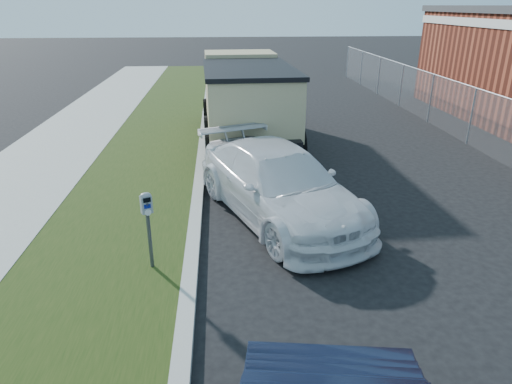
{
  "coord_description": "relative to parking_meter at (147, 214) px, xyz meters",
  "views": [
    {
      "loc": [
        -2.02,
        -6.79,
        4.23
      ],
      "look_at": [
        -1.4,
        1.0,
        1.0
      ],
      "focal_mm": 32.0,
      "sensor_mm": 36.0,
      "label": 1
    }
  ],
  "objects": [
    {
      "name": "ground",
      "position": [
        3.24,
        0.03,
        -1.1
      ],
      "size": [
        120.0,
        120.0,
        0.0
      ],
      "primitive_type": "plane",
      "color": "black",
      "rests_on": "ground"
    },
    {
      "name": "streetside",
      "position": [
        -2.33,
        2.03,
        -1.03
      ],
      "size": [
        6.12,
        50.0,
        0.15
      ],
      "color": "gray",
      "rests_on": "ground"
    },
    {
      "name": "chainlink_fence",
      "position": [
        9.24,
        7.03,
        0.16
      ],
      "size": [
        0.06,
        30.06,
        30.0
      ],
      "color": "slate",
      "rests_on": "ground"
    },
    {
      "name": "parking_meter",
      "position": [
        0.0,
        0.0,
        0.0
      ],
      "size": [
        0.22,
        0.19,
        1.35
      ],
      "rotation": [
        0.0,
        0.0,
        0.42
      ],
      "color": "#3F4247",
      "rests_on": "ground"
    },
    {
      "name": "white_wagon",
      "position": [
        2.38,
        2.17,
        -0.36
      ],
      "size": [
        3.8,
        5.51,
        1.48
      ],
      "primitive_type": "imported",
      "rotation": [
        0.0,
        0.0,
        0.37
      ],
      "color": "silver",
      "rests_on": "ground"
    },
    {
      "name": "dump_truck",
      "position": [
        2.05,
        8.04,
        0.39
      ],
      "size": [
        2.94,
        6.87,
        2.65
      ],
      "rotation": [
        0.0,
        0.0,
        0.04
      ],
      "color": "black",
      "rests_on": "ground"
    }
  ]
}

